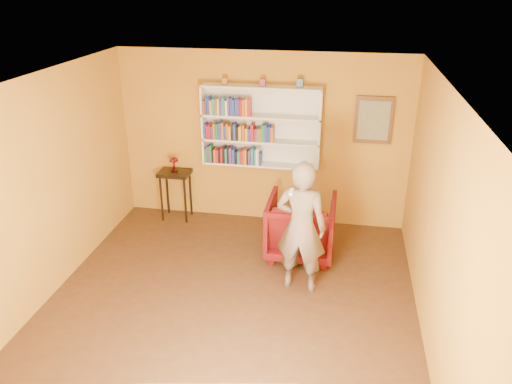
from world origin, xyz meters
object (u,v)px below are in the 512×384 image
ruby_lustre (174,161)px  person (301,227)px  console_table (175,180)px  armchair (301,226)px  bookshelf (262,126)px

ruby_lustre → person: size_ratio=0.14×
console_table → person: bearing=-37.0°
console_table → armchair: bearing=-20.7°
armchair → bookshelf: bearing=-52.2°
ruby_lustre → armchair: (2.11, -0.80, -0.55)m
console_table → person: person is taller
ruby_lustre → armchair: 2.32m
armchair → console_table: bearing=-20.2°
bookshelf → armchair: bearing=-52.6°
console_table → armchair: (2.11, -0.80, -0.24)m
console_table → person: size_ratio=0.47×
armchair → ruby_lustre: bearing=-20.2°
bookshelf → ruby_lustre: size_ratio=7.50×
armchair → person: (0.07, -0.84, 0.43)m
bookshelf → armchair: 1.67m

